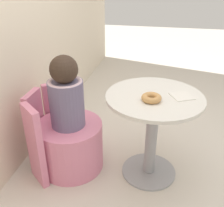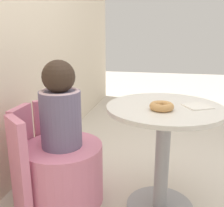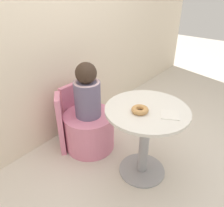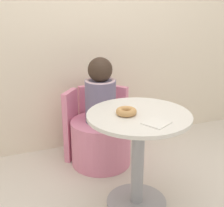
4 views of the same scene
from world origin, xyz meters
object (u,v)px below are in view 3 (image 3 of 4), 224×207
tub_chair (90,130)px  donut (140,110)px  round_table (145,129)px  child_figure (87,92)px

tub_chair → donut: (-0.04, -0.62, 0.51)m
round_table → child_figure: child_figure is taller
round_table → tub_chair: round_table is taller
tub_chair → donut: 0.81m
round_table → tub_chair: 0.70m
child_figure → tub_chair: bearing=-90.0°
child_figure → donut: (-0.04, -0.62, 0.06)m
tub_chair → child_figure: bearing=90.0°
donut → tub_chair: bearing=86.3°
child_figure → donut: child_figure is taller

